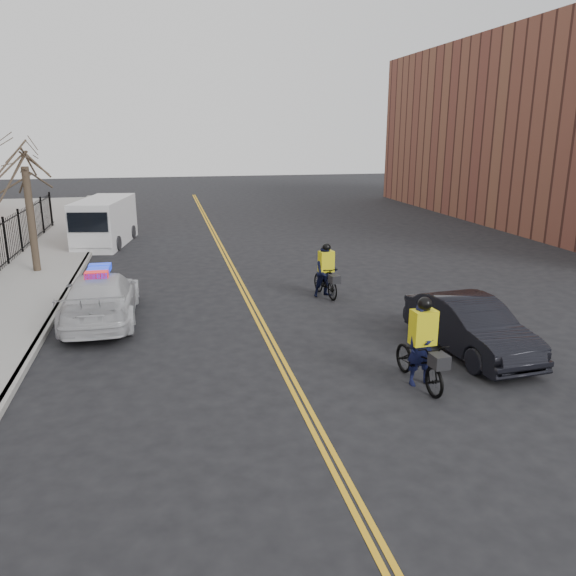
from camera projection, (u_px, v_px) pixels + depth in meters
The scene contains 12 objects.
ground at pixel (276, 352), 14.24m from camera, with size 120.00×120.00×0.00m, color black.
center_line_left at pixel (234, 276), 21.75m from camera, with size 0.10×60.00×0.01m, color gold.
center_line_right at pixel (238, 276), 21.79m from camera, with size 0.10×60.00×0.01m, color gold.
sidewalk at pixel (29, 285), 20.21m from camera, with size 3.00×60.00×0.15m, color gray.
curb at pixel (73, 283), 20.52m from camera, with size 0.20×60.00×0.15m, color gray.
building_across at pixel (572, 130), 34.24m from camera, with size 12.00×30.00×11.00m, color brown.
street_tree at pixel (27, 183), 21.14m from camera, with size 3.20×3.20×4.80m.
police_cruiser at pixel (101, 297), 16.41m from camera, with size 2.03×4.99×1.61m.
dark_sedan at pixel (470, 326), 14.06m from camera, with size 1.48×4.24×1.40m, color black.
cargo_van at pixel (104, 223), 27.54m from camera, with size 2.83×5.62×2.25m.
cyclist_near at pixel (422, 355), 12.26m from camera, with size 0.85×2.09×2.01m.
cyclist_far at pixel (326, 276), 18.90m from camera, with size 0.91×1.87×1.84m.
Camera 1 is at (-2.54, -13.04, 5.39)m, focal length 35.00 mm.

